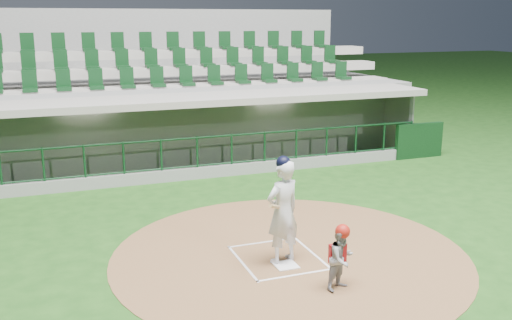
# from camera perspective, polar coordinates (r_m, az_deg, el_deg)

# --- Properties ---
(ground) EXTENTS (120.00, 120.00, 0.00)m
(ground) POSITION_cam_1_polar(r_m,az_deg,el_deg) (11.80, 1.64, -9.26)
(ground) COLOR #194313
(ground) RESTS_ON ground
(dirt_circle) EXTENTS (7.20, 7.20, 0.01)m
(dirt_circle) POSITION_cam_1_polar(r_m,az_deg,el_deg) (11.74, 3.38, -9.38)
(dirt_circle) COLOR brown
(dirt_circle) RESTS_ON ground
(home_plate) EXTENTS (0.43, 0.43, 0.02)m
(home_plate) POSITION_cam_1_polar(r_m,az_deg,el_deg) (11.20, 3.00, -10.47)
(home_plate) COLOR white
(home_plate) RESTS_ON dirt_circle
(batter_box_chalk) EXTENTS (1.55, 1.80, 0.01)m
(batter_box_chalk) POSITION_cam_1_polar(r_m,az_deg,el_deg) (11.54, 2.20, -9.73)
(batter_box_chalk) COLOR silver
(batter_box_chalk) RESTS_ON ground
(dugout_structure) EXTENTS (16.40, 3.70, 3.00)m
(dugout_structure) POSITION_cam_1_polar(r_m,az_deg,el_deg) (18.74, -7.05, 2.47)
(dugout_structure) COLOR gray
(dugout_structure) RESTS_ON ground
(seating_deck) EXTENTS (17.00, 6.72, 5.15)m
(seating_deck) POSITION_cam_1_polar(r_m,az_deg,el_deg) (21.59, -9.29, 5.16)
(seating_deck) COLOR slate
(seating_deck) RESTS_ON ground
(batter) EXTENTS (0.97, 0.99, 2.13)m
(batter) POSITION_cam_1_polar(r_m,az_deg,el_deg) (11.01, 2.69, -5.06)
(batter) COLOR silver
(batter) RESTS_ON dirt_circle
(catcher) EXTENTS (0.66, 0.59, 1.20)m
(catcher) POSITION_cam_1_polar(r_m,az_deg,el_deg) (10.20, 8.54, -9.57)
(catcher) COLOR #949499
(catcher) RESTS_ON dirt_circle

